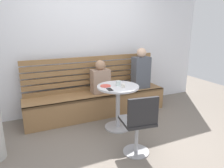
# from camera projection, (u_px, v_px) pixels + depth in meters

# --- Properties ---
(ground) EXTENTS (8.00, 8.00, 0.00)m
(ground) POSITION_uv_depth(u_px,v_px,m) (127.00, 145.00, 3.06)
(ground) COLOR #70665B
(back_wall) EXTENTS (5.20, 0.10, 2.90)m
(back_wall) POSITION_uv_depth(u_px,v_px,m) (89.00, 38.00, 4.10)
(back_wall) COLOR silver
(back_wall) RESTS_ON ground
(booth_bench) EXTENTS (2.70, 0.52, 0.44)m
(booth_bench) POSITION_uv_depth(u_px,v_px,m) (98.00, 104.00, 4.04)
(booth_bench) COLOR olive
(booth_bench) RESTS_ON ground
(booth_backrest) EXTENTS (2.65, 0.04, 0.67)m
(booth_backrest) POSITION_uv_depth(u_px,v_px,m) (93.00, 73.00, 4.10)
(booth_backrest) COLOR olive
(booth_backrest) RESTS_ON booth_bench
(cafe_table) EXTENTS (0.68, 0.68, 0.74)m
(cafe_table) POSITION_uv_depth(u_px,v_px,m) (118.00, 99.00, 3.44)
(cafe_table) COLOR #ADADB2
(cafe_table) RESTS_ON ground
(white_chair) EXTENTS (0.45, 0.45, 0.85)m
(white_chair) POSITION_uv_depth(u_px,v_px,m) (139.00, 123.00, 2.70)
(white_chair) COLOR #ADADB2
(white_chair) RESTS_ON ground
(person_adult) EXTENTS (0.34, 0.22, 0.82)m
(person_adult) POSITION_uv_depth(u_px,v_px,m) (141.00, 70.00, 4.22)
(person_adult) COLOR #4C515B
(person_adult) RESTS_ON booth_bench
(person_child_left) EXTENTS (0.34, 0.22, 0.63)m
(person_child_left) POSITION_uv_depth(u_px,v_px,m) (100.00, 78.00, 3.94)
(person_child_left) COLOR #9E7F6B
(person_child_left) RESTS_ON booth_bench
(cup_espresso_small) EXTENTS (0.06, 0.06, 0.05)m
(cup_espresso_small) POSITION_uv_depth(u_px,v_px,m) (123.00, 86.00, 3.29)
(cup_espresso_small) COLOR silver
(cup_espresso_small) RESTS_ON cafe_table
(cup_glass_short) EXTENTS (0.08, 0.08, 0.08)m
(cup_glass_short) POSITION_uv_depth(u_px,v_px,m) (118.00, 83.00, 3.38)
(cup_glass_short) COLOR silver
(cup_glass_short) RESTS_ON cafe_table
(plate_small) EXTENTS (0.17, 0.17, 0.01)m
(plate_small) POSITION_uv_depth(u_px,v_px,m) (106.00, 86.00, 3.36)
(plate_small) COLOR #DB4C42
(plate_small) RESTS_ON cafe_table
(phone_on_table) EXTENTS (0.08, 0.14, 0.01)m
(phone_on_table) POSITION_uv_depth(u_px,v_px,m) (110.00, 89.00, 3.18)
(phone_on_table) COLOR black
(phone_on_table) RESTS_ON cafe_table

